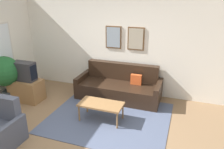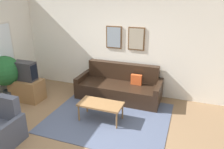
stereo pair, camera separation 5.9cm
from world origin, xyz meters
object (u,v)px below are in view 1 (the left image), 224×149
at_px(tv, 24,71).
at_px(potted_plant_tall, 5,73).
at_px(coffee_table, 101,105).
at_px(couch, 119,87).

bearing_deg(tv, potted_plant_tall, -158.46).
height_order(coffee_table, potted_plant_tall, potted_plant_tall).
distance_m(couch, potted_plant_tall, 2.97).
bearing_deg(couch, coffee_table, -91.71).
bearing_deg(tv, couch, 22.84).
distance_m(coffee_table, tv, 2.27).
distance_m(coffee_table, potted_plant_tall, 2.70).
xyz_separation_m(couch, tv, (-2.25, -0.95, 0.51)).
bearing_deg(coffee_table, couch, 88.29).
bearing_deg(tv, coffee_table, -6.87).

